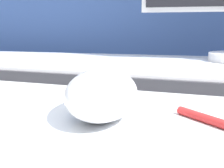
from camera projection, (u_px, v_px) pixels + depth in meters
name	position (u px, v px, depth m)	size (l,w,h in m)	color
partition_panel	(157.00, 71.00, 1.08)	(5.00, 0.03, 1.29)	navy
computer_mouse_near	(102.00, 93.00, 0.29)	(0.09, 0.13, 0.05)	white
keyboard	(124.00, 73.00, 0.49)	(0.44, 0.17, 0.02)	#28282D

